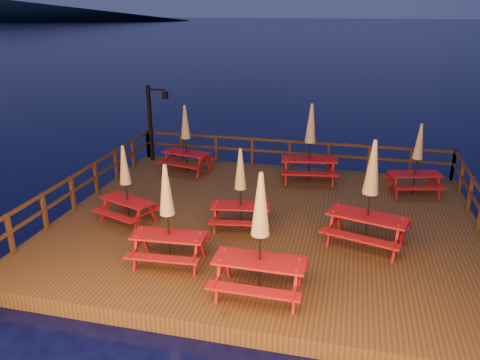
{
  "coord_description": "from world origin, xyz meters",
  "views": [
    {
      "loc": [
        2.15,
        -12.25,
        6.28
      ],
      "look_at": [
        -0.94,
        0.6,
        1.34
      ],
      "focal_mm": 35.0,
      "sensor_mm": 36.0,
      "label": 1
    }
  ],
  "objects_px": {
    "picnic_table_1": "(167,213)",
    "picnic_table_2": "(370,193)",
    "picnic_table_0": "(240,188)",
    "lamp_post": "(154,116)"
  },
  "relations": [
    {
      "from": "picnic_table_1",
      "to": "picnic_table_2",
      "type": "bearing_deg",
      "value": 19.56
    },
    {
      "from": "picnic_table_0",
      "to": "picnic_table_1",
      "type": "distance_m",
      "value": 2.55
    },
    {
      "from": "lamp_post",
      "to": "picnic_table_1",
      "type": "relative_size",
      "value": 1.19
    },
    {
      "from": "lamp_post",
      "to": "picnic_table_0",
      "type": "xyz_separation_m",
      "value": [
        4.77,
        -5.25,
        -0.58
      ]
    },
    {
      "from": "lamp_post",
      "to": "picnic_table_1",
      "type": "bearing_deg",
      "value": -64.63
    },
    {
      "from": "picnic_table_1",
      "to": "picnic_table_2",
      "type": "distance_m",
      "value": 5.05
    },
    {
      "from": "picnic_table_0",
      "to": "picnic_table_1",
      "type": "relative_size",
      "value": 0.92
    },
    {
      "from": "lamp_post",
      "to": "picnic_table_0",
      "type": "relative_size",
      "value": 1.29
    },
    {
      "from": "lamp_post",
      "to": "picnic_table_1",
      "type": "xyz_separation_m",
      "value": [
        3.55,
        -7.49,
        -0.48
      ]
    },
    {
      "from": "picnic_table_1",
      "to": "picnic_table_2",
      "type": "height_order",
      "value": "picnic_table_2"
    }
  ]
}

